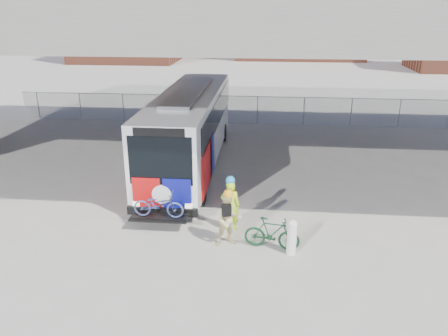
# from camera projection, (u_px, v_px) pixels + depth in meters

# --- Properties ---
(ground) EXTENTS (160.00, 160.00, 0.00)m
(ground) POSITION_uv_depth(u_px,v_px,m) (224.00, 198.00, 17.73)
(ground) COLOR #9E9991
(ground) RESTS_ON ground
(bus) EXTENTS (2.67, 12.90, 3.69)m
(bus) POSITION_uv_depth(u_px,v_px,m) (190.00, 123.00, 20.66)
(bus) COLOR silver
(bus) RESTS_ON ground
(overpass) EXTENTS (40.00, 16.00, 7.95)m
(overpass) POSITION_uv_depth(u_px,v_px,m) (233.00, 25.00, 19.17)
(overpass) COLOR #605E59
(overpass) RESTS_ON ground
(chainlink_fence) EXTENTS (30.00, 0.06, 30.00)m
(chainlink_fence) POSITION_uv_depth(u_px,v_px,m) (242.00, 102.00, 28.42)
(chainlink_fence) COLOR gray
(chainlink_fence) RESTS_ON ground
(brick_buildings) EXTENTS (54.00, 22.00, 12.00)m
(brick_buildings) POSITION_uv_depth(u_px,v_px,m) (267.00, 20.00, 60.68)
(brick_buildings) COLOR brown
(brick_buildings) RESTS_ON ground
(bollard) EXTENTS (0.31, 0.31, 1.17)m
(bollard) POSITION_uv_depth(u_px,v_px,m) (292.00, 236.00, 13.56)
(bollard) COLOR beige
(bollard) RESTS_ON ground
(cyclist_hivis) EXTENTS (0.66, 0.44, 1.99)m
(cyclist_hivis) POSITION_uv_depth(u_px,v_px,m) (230.00, 204.00, 14.94)
(cyclist_hivis) COLOR #BCF119
(cyclist_hivis) RESTS_ON ground
(cyclist_tan) EXTENTS (1.04, 0.92, 1.96)m
(cyclist_tan) POSITION_uv_depth(u_px,v_px,m) (229.00, 219.00, 13.97)
(cyclist_tan) COLOR #CDB983
(cyclist_tan) RESTS_ON ground
(bike_parked) EXTENTS (1.84, 0.76, 1.07)m
(bike_parked) POSITION_uv_depth(u_px,v_px,m) (272.00, 233.00, 13.88)
(bike_parked) COLOR #123A1F
(bike_parked) RESTS_ON ground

